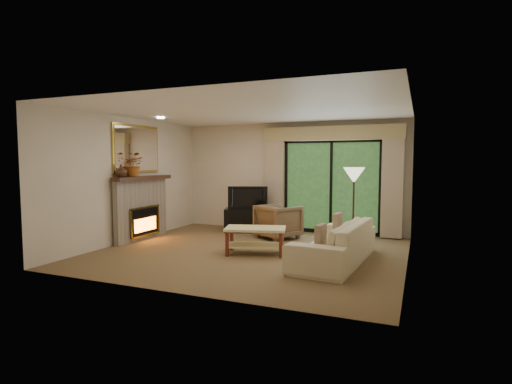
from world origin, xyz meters
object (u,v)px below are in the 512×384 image
at_px(media_console, 248,220).
at_px(coffee_table, 255,241).
at_px(sofa, 334,242).
at_px(armchair, 278,221).

height_order(media_console, coffee_table, media_console).
relative_size(sofa, coffee_table, 2.15).
bearing_deg(armchair, coffee_table, 124.71).
bearing_deg(media_console, coffee_table, -83.55).
bearing_deg(media_console, sofa, -60.44).
xyz_separation_m(media_console, sofa, (2.50, -2.09, 0.06)).
distance_m(media_console, sofa, 3.26).
xyz_separation_m(sofa, coffee_table, (-1.45, 0.03, -0.10)).
distance_m(media_console, armchair, 1.09).
bearing_deg(coffee_table, media_console, 100.43).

